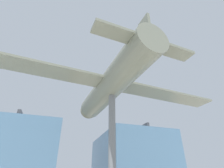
% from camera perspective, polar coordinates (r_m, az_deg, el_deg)
% --- Properties ---
extents(glass_pavilion_left, '(9.65, 13.56, 8.92)m').
position_cam_1_polar(glass_pavilion_left, '(27.68, -28.76, -21.05)').
color(glass_pavilion_left, slate).
rests_on(glass_pavilion_left, ground_plane).
extents(glass_pavilion_right, '(9.65, 13.56, 8.92)m').
position_cam_1_polar(glass_pavilion_right, '(29.95, 6.29, -24.51)').
color(glass_pavilion_right, slate).
rests_on(glass_pavilion_right, ground_plane).
extents(support_pylon_central, '(0.52, 0.52, 7.88)m').
position_cam_1_polar(support_pylon_central, '(13.02, 0.00, -19.74)').
color(support_pylon_central, slate).
rests_on(support_pylon_central, ground_plane).
extents(suspended_airplane, '(21.38, 13.36, 3.33)m').
position_cam_1_polar(suspended_airplane, '(14.88, -0.30, -0.30)').
color(suspended_airplane, slate).
rests_on(suspended_airplane, support_pylon_central).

